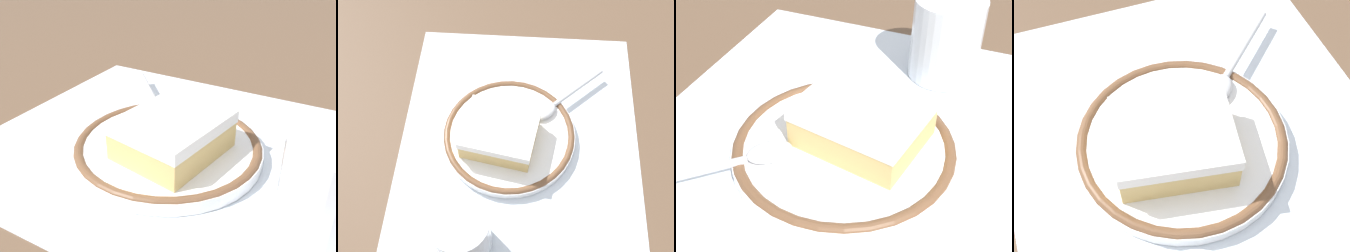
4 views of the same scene
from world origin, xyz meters
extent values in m
plane|color=brown|center=(0.00, 0.00, 0.00)|extent=(2.40, 2.40, 0.00)
cube|color=silver|center=(0.00, 0.00, 0.00)|extent=(0.43, 0.35, 0.00)
cylinder|color=white|center=(0.01, 0.02, 0.01)|extent=(0.19, 0.19, 0.01)
torus|color=brown|center=(0.01, 0.02, 0.01)|extent=(0.19, 0.19, 0.01)
cube|color=#DBB76B|center=(0.00, 0.03, 0.03)|extent=(0.10, 0.11, 0.03)
cube|color=white|center=(0.00, 0.03, 0.05)|extent=(0.10, 0.11, 0.01)
ellipsoid|color=silver|center=(0.05, -0.04, 0.02)|extent=(0.05, 0.05, 0.01)
cylinder|color=silver|center=(0.10, -0.09, 0.02)|extent=(0.08, 0.08, 0.01)
cylinder|color=silver|center=(-0.15, 0.06, 0.04)|extent=(0.07, 0.07, 0.09)
cylinder|color=#B7722D|center=(-0.15, 0.06, 0.03)|extent=(0.06, 0.06, 0.06)
camera|label=1|loc=(-0.15, 0.31, 0.22)|focal=40.95mm
camera|label=2|loc=(-0.30, 0.00, 0.54)|focal=44.71mm
camera|label=3|loc=(0.30, 0.13, 0.29)|focal=51.26mm
camera|label=4|loc=(-0.21, 0.10, 0.37)|focal=50.10mm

